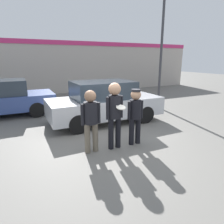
{
  "coord_description": "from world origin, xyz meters",
  "views": [
    {
      "loc": [
        -2.41,
        -4.94,
        2.42
      ],
      "look_at": [
        -0.09,
        -0.16,
        1.01
      ],
      "focal_mm": 32.0,
      "sensor_mm": 36.0,
      "label": 1
    }
  ],
  "objects": [
    {
      "name": "street_lamp",
      "position": [
        4.27,
        3.02,
        3.43
      ],
      "size": [
        1.1,
        0.35,
        5.61
      ],
      "color": "#38383D",
      "rests_on": "ground"
    },
    {
      "name": "parked_car_far",
      "position": [
        -3.05,
        4.74,
        0.77
      ],
      "size": [
        4.31,
        1.94,
        1.56
      ],
      "color": "#334784",
      "rests_on": "ground"
    },
    {
      "name": "storefront_building",
      "position": [
        0.0,
        9.7,
        1.86
      ],
      "size": [
        24.0,
        0.22,
        3.67
      ],
      "color": "#B2A89E",
      "rests_on": "ground"
    },
    {
      "name": "parked_car_near",
      "position": [
        0.64,
        2.02,
        0.8
      ],
      "size": [
        4.35,
        1.86,
        1.61
      ],
      "color": "#B7BABF",
      "rests_on": "ground"
    },
    {
      "name": "ground_plane",
      "position": [
        0.0,
        0.0,
        0.0
      ],
      "size": [
        56.0,
        56.0,
        0.0
      ],
      "primitive_type": "plane",
      "color": "#66635E"
    },
    {
      "name": "person_middle_with_frisbee",
      "position": [
        -0.09,
        -0.32,
        1.11
      ],
      "size": [
        0.5,
        0.52,
        1.83
      ],
      "color": "black",
      "rests_on": "ground"
    },
    {
      "name": "person_right",
      "position": [
        0.57,
        -0.32,
        0.96
      ],
      "size": [
        0.5,
        0.33,
        1.62
      ],
      "color": "black",
      "rests_on": "ground"
    },
    {
      "name": "person_left",
      "position": [
        -0.75,
        -0.27,
        1.0
      ],
      "size": [
        0.53,
        0.36,
        1.67
      ],
      "color": "#665B4C",
      "rests_on": "ground"
    }
  ]
}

